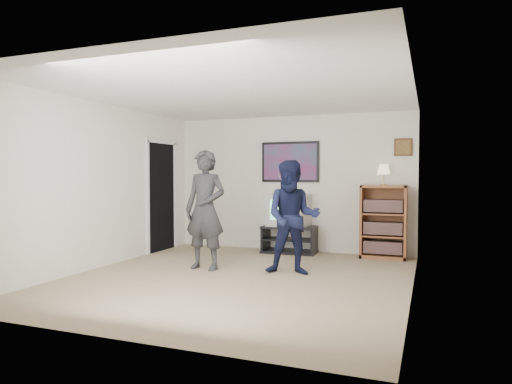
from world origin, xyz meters
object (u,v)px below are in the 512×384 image
Objects in this scene: crt_television at (289,210)px; person_tall at (205,210)px; media_stand at (290,239)px; bookshelf at (384,222)px; person_short at (293,217)px.

crt_television is 0.38× the size of person_tall.
media_stand is 0.80× the size of bookshelf.
media_stand is at bearing 4.85° from crt_television.
person_short is (0.56, -1.71, 0.57)m from media_stand.
media_stand is 0.53m from crt_television.
crt_television is 0.55× the size of bookshelf.
bookshelf is (1.64, 0.05, 0.37)m from media_stand.
crt_television is 1.67m from bookshelf.
person_tall is (-2.40, -1.89, 0.27)m from bookshelf.
media_stand is at bearing -178.26° from bookshelf.
person_short is (1.32, 0.13, -0.08)m from person_tall.
media_stand is 0.61× the size of person_short.
person_tall reaches higher than crt_television.
media_stand is 0.56× the size of person_tall.
person_short is at bearing -121.61° from bookshelf.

